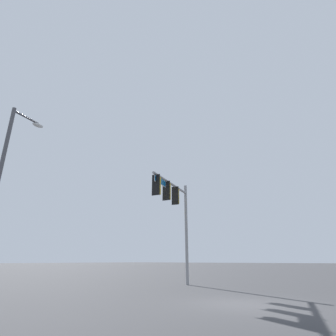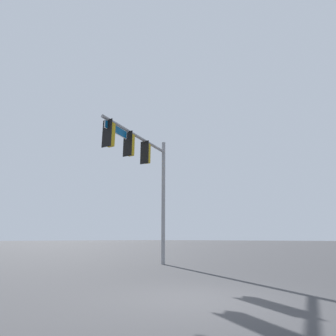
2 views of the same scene
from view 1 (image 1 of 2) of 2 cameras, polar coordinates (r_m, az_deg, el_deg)
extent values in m
plane|color=#38383A|center=(11.79, 16.94, -26.58)|extent=(400.00, 400.00, 0.00)
cylinder|color=gray|center=(20.13, 4.01, -13.78)|extent=(0.22, 0.22, 7.20)
cylinder|color=gray|center=(18.14, 0.77, -3.52)|extent=(5.45, 1.47, 0.16)
cube|color=black|center=(18.54, 1.56, -6.02)|extent=(0.15, 0.51, 1.30)
cube|color=#B79314|center=(18.71, 1.78, -6.14)|extent=(0.43, 0.40, 1.10)
cylinder|color=#B79314|center=(18.86, 1.76, -4.34)|extent=(0.04, 0.04, 0.12)
cylinder|color=#340503|center=(18.97, 2.00, -5.30)|extent=(0.08, 0.22, 0.22)
cylinder|color=yellow|center=(18.89, 2.01, -6.27)|extent=(0.08, 0.22, 0.22)
cylinder|color=black|center=(18.82, 2.03, -7.24)|extent=(0.08, 0.22, 0.22)
cube|color=black|center=(17.18, -0.39, -4.93)|extent=(0.15, 0.51, 1.30)
cube|color=#B79314|center=(17.35, -0.13, -5.07)|extent=(0.43, 0.40, 1.10)
cylinder|color=#B79314|center=(17.51, -0.13, -3.14)|extent=(0.04, 0.04, 0.12)
cylinder|color=#340503|center=(17.61, 0.14, -4.18)|extent=(0.08, 0.22, 0.22)
cylinder|color=yellow|center=(17.52, 0.14, -5.22)|extent=(0.08, 0.22, 0.22)
cylinder|color=black|center=(17.44, 0.14, -6.27)|extent=(0.08, 0.22, 0.22)
cube|color=black|center=(15.84, -2.66, -3.64)|extent=(0.15, 0.51, 1.30)
cube|color=#B79314|center=(16.01, -2.36, -3.82)|extent=(0.43, 0.40, 1.10)
cylinder|color=#B79314|center=(16.18, -2.33, -1.74)|extent=(0.04, 0.04, 0.12)
cylinder|color=#340503|center=(16.27, -2.03, -2.87)|extent=(0.08, 0.22, 0.22)
cylinder|color=yellow|center=(16.18, -2.05, -3.99)|extent=(0.08, 0.22, 0.22)
cylinder|color=black|center=(16.09, -2.06, -5.12)|extent=(0.08, 0.22, 0.22)
cube|color=#0A4C7F|center=(16.48, -1.70, -2.87)|extent=(1.52, 0.40, 0.36)
cube|color=white|center=(16.48, -1.70, -2.87)|extent=(1.57, 0.40, 0.42)
cylinder|color=#4C4C51|center=(15.52, -28.43, 9.64)|extent=(1.39, 0.39, 0.10)
ellipsoid|color=silver|center=(15.83, -26.48, 8.33)|extent=(0.56, 0.28, 0.20)
camera|label=2|loc=(5.38, 33.13, -19.01)|focal=28.00mm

